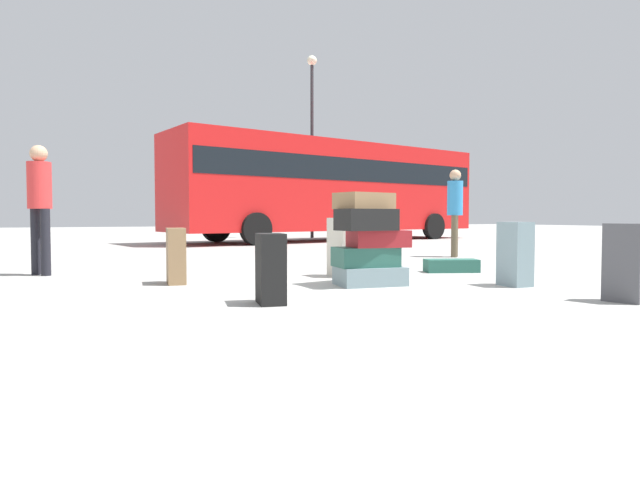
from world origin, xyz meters
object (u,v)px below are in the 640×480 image
parked_bus (332,185)px  lamp_post (312,121)px  person_tourist_with_camera (40,198)px  suitcase_charcoal_upright_blue (624,263)px  suitcase_cream_right_side (341,247)px  suitcase_tower (369,243)px  person_bearded_onlooker (455,205)px  suitcase_slate_white_trunk (515,254)px  suitcase_black_left_side (271,269)px  suitcase_brown_foreground_far (176,256)px  suitcase_teal_behind_tower (451,266)px

parked_bus → lamp_post: lamp_post is taller
person_tourist_with_camera → suitcase_charcoal_upright_blue: bearing=11.0°
suitcase_cream_right_side → suitcase_tower: bearing=-101.6°
parked_bus → suitcase_tower: bearing=-125.4°
person_bearded_onlooker → parked_bus: bearing=-145.5°
person_bearded_onlooker → person_tourist_with_camera: person_tourist_with_camera is taller
suitcase_tower → suitcase_charcoal_upright_blue: suitcase_tower is taller
suitcase_slate_white_trunk → suitcase_black_left_side: bearing=-178.9°
suitcase_slate_white_trunk → person_tourist_with_camera: person_tourist_with_camera is taller
suitcase_charcoal_upright_blue → parked_bus: (3.30, 12.70, 1.48)m
suitcase_charcoal_upright_blue → suitcase_slate_white_trunk: (-0.03, 1.28, 0.00)m
person_bearded_onlooker → parked_bus: 7.72m
suitcase_black_left_side → parked_bus: size_ratio=0.06×
person_tourist_with_camera → person_bearded_onlooker: bearing=57.8°
suitcase_tower → person_tourist_with_camera: 4.43m
suitcase_brown_foreground_far → person_bearded_onlooker: 6.05m
suitcase_teal_behind_tower → lamp_post: size_ratio=0.11×
person_tourist_with_camera → lamp_post: bearing=105.4°
suitcase_charcoal_upright_blue → person_bearded_onlooker: person_bearded_onlooker is taller
lamp_post → suitcase_black_left_side: bearing=-115.5°
suitcase_black_left_side → person_tourist_with_camera: 4.09m
suitcase_teal_behind_tower → parked_bus: parked_bus is taller
person_tourist_with_camera → parked_bus: 11.43m
suitcase_cream_right_side → person_tourist_with_camera: size_ratio=0.44×
suitcase_slate_white_trunk → suitcase_tower: bearing=153.2°
suitcase_tower → suitcase_black_left_side: 1.65m
suitcase_cream_right_side → person_bearded_onlooker: bearing=26.7°
suitcase_brown_foreground_far → suitcase_tower: bearing=-22.8°
suitcase_slate_white_trunk → person_tourist_with_camera: 6.05m
suitcase_teal_behind_tower → suitcase_slate_white_trunk: (-0.33, -1.52, 0.27)m
suitcase_teal_behind_tower → suitcase_charcoal_upright_blue: size_ratio=1.02×
suitcase_slate_white_trunk → parked_bus: parked_bus is taller
suitcase_teal_behind_tower → suitcase_slate_white_trunk: size_ratio=1.02×
person_tourist_with_camera → suitcase_tower: bearing=16.6°
suitcase_black_left_side → suitcase_brown_foreground_far: (-0.51, 1.82, 0.01)m
suitcase_black_left_side → person_bearded_onlooker: bearing=46.2°
person_tourist_with_camera → suitcase_teal_behind_tower: bearing=34.5°
lamp_post → suitcase_brown_foreground_far: bearing=-120.7°
suitcase_charcoal_upright_blue → parked_bus: size_ratio=0.06×
suitcase_black_left_side → suitcase_cream_right_side: bearing=56.6°
suitcase_cream_right_side → suitcase_black_left_side: size_ratio=1.22×
suitcase_black_left_side → person_tourist_with_camera: (-1.98, 3.51, 0.72)m
suitcase_cream_right_side → parked_bus: 10.89m
suitcase_black_left_side → person_bearded_onlooker: size_ratio=0.37×
suitcase_charcoal_upright_blue → lamp_post: size_ratio=0.11×
suitcase_slate_white_trunk → lamp_post: bearing=76.1°
parked_bus → person_tourist_with_camera: bearing=-147.3°
suitcase_tower → suitcase_black_left_side: (-1.45, -0.77, -0.17)m
suitcase_tower → parked_bus: (4.77, 10.66, 1.35)m
suitcase_teal_behind_tower → suitcase_tower: bearing=-136.4°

